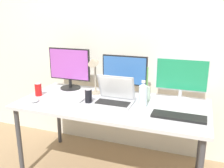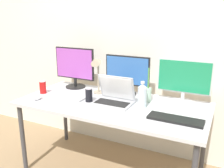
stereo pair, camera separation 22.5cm
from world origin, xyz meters
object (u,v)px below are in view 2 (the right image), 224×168
object	(u,v)px
bamboo_vase	(148,94)
keyboard_aux	(175,119)
work_desk	(112,108)
soda_can_by_laptop	(43,87)
monitor_right	(184,80)
laptop_silver	(114,97)
desk_lamp	(96,68)
water_bottle	(142,96)
monitor_center	(127,74)
monitor_left	(75,67)
soda_can_near_keyboard	(89,95)
mouse_by_keyboard	(38,98)
keyboard_main	(66,97)

from	to	relation	value
bamboo_vase	keyboard_aux	bearing A→B (deg)	-44.15
work_desk	soda_can_by_laptop	size ratio (longest dim) A/B	13.76
monitor_right	keyboard_aux	xyz separation A→B (m)	(0.03, -0.44, -0.21)
laptop_silver	desk_lamp	bearing A→B (deg)	149.68
water_bottle	monitor_center	bearing A→B (deg)	133.25
monitor_right	desk_lamp	world-z (taller)	desk_lamp
monitor_left	laptop_silver	bearing A→B (deg)	-24.25
soda_can_near_keyboard	mouse_by_keyboard	bearing A→B (deg)	-159.93
monitor_left	keyboard_main	size ratio (longest dim) A/B	1.23
laptop_silver	keyboard_main	world-z (taller)	laptop_silver
keyboard_main	monitor_left	bearing A→B (deg)	109.92
keyboard_main	desk_lamp	distance (m)	0.41
soda_can_by_laptop	water_bottle	bearing A→B (deg)	3.58
laptop_silver	water_bottle	bearing A→B (deg)	3.44
laptop_silver	keyboard_main	distance (m)	0.49
mouse_by_keyboard	monitor_center	bearing A→B (deg)	44.27
monitor_center	laptop_silver	world-z (taller)	monitor_center
monitor_center	monitor_right	size ratio (longest dim) A/B	0.95
soda_can_near_keyboard	monitor_right	bearing A→B (deg)	24.27
monitor_right	desk_lamp	xyz separation A→B (m)	(-0.83, -0.14, 0.05)
monitor_right	keyboard_main	distance (m)	1.13
desk_lamp	monitor_right	bearing A→B (deg)	9.48
monitor_left	bamboo_vase	distance (m)	0.88
monitor_left	bamboo_vase	size ratio (longest dim) A/B	1.47
mouse_by_keyboard	soda_can_near_keyboard	bearing A→B (deg)	28.32
soda_can_near_keyboard	keyboard_aux	bearing A→B (deg)	-5.50
water_bottle	soda_can_near_keyboard	bearing A→B (deg)	-171.75
laptop_silver	mouse_by_keyboard	world-z (taller)	laptop_silver
soda_can_near_keyboard	bamboo_vase	xyz separation A→B (m)	(0.49, 0.24, 0.01)
keyboard_aux	water_bottle	bearing A→B (deg)	155.96
monitor_center	soda_can_near_keyboard	distance (m)	0.45
monitor_center	soda_can_by_laptop	world-z (taller)	monitor_center
monitor_left	soda_can_near_keyboard	distance (m)	0.53
keyboard_aux	laptop_silver	bearing A→B (deg)	167.81
work_desk	soda_can_near_keyboard	distance (m)	0.25
work_desk	mouse_by_keyboard	world-z (taller)	mouse_by_keyboard
mouse_by_keyboard	water_bottle	world-z (taller)	water_bottle
laptop_silver	soda_can_by_laptop	world-z (taller)	laptop_silver
monitor_center	desk_lamp	size ratio (longest dim) A/B	1.14
laptop_silver	soda_can_by_laptop	xyz separation A→B (m)	(-0.79, -0.05, 0.00)
mouse_by_keyboard	soda_can_by_laptop	world-z (taller)	soda_can_by_laptop
mouse_by_keyboard	bamboo_vase	size ratio (longest dim) A/B	0.29
work_desk	keyboard_aux	xyz separation A→B (m)	(0.61, -0.14, 0.07)
keyboard_main	bamboo_vase	distance (m)	0.79
keyboard_main	soda_can_by_laptop	bearing A→B (deg)	175.79
monitor_center	soda_can_near_keyboard	world-z (taller)	monitor_center
keyboard_aux	desk_lamp	bearing A→B (deg)	161.81
soda_can_by_laptop	mouse_by_keyboard	bearing A→B (deg)	-64.65
monitor_left	monitor_right	xyz separation A→B (m)	(1.16, 0.03, -0.01)
keyboard_aux	monitor_center	bearing A→B (deg)	144.79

